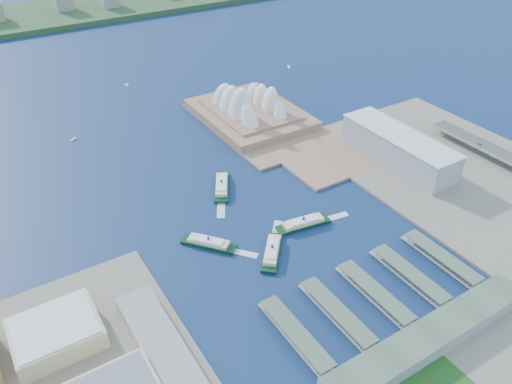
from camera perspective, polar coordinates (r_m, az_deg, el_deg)
ground at (r=485.30m, az=6.08°, el=-7.09°), size 3000.00×3000.00×0.00m
east_land at (r=615.95m, az=27.14°, el=-0.98°), size 240.00×500.00×3.00m
peninsula at (r=713.49m, az=0.34°, el=7.94°), size 135.00×220.00×3.00m
far_shore at (r=1318.45m, az=-22.02°, el=18.38°), size 2200.00×260.00×12.00m
opera_house at (r=714.68m, az=-0.70°, el=10.69°), size 134.00×180.00×58.00m
toaster_building at (r=635.06m, az=15.94°, el=4.88°), size 45.00×155.00×35.00m
ferry_wharves at (r=450.72m, az=13.43°, el=-11.24°), size 184.00×90.00×9.30m
terminal_building at (r=424.35m, az=19.32°, el=-15.41°), size 200.00×28.00×12.00m
far_skyline at (r=1291.67m, az=-22.13°, el=19.62°), size 1900.00×140.00×55.00m
ferry_a at (r=491.33m, az=-5.45°, el=-5.63°), size 45.48×50.76×10.30m
ferry_b at (r=570.02m, az=-3.95°, el=0.88°), size 43.41×59.88×11.40m
ferry_c at (r=479.74m, az=1.86°, el=-6.60°), size 47.98×52.42×10.73m
ferry_d at (r=515.21m, az=5.44°, el=-3.39°), size 59.22×23.07×10.91m
boat_b at (r=714.20m, az=-20.15°, el=5.70°), size 8.92×6.72×2.30m
boat_c at (r=919.26m, az=3.78°, el=14.12°), size 8.46×12.92×2.82m
boat_e at (r=866.77m, az=-14.57°, el=11.78°), size 4.43×10.01×2.37m
car_c at (r=689.50m, az=24.17°, el=5.04°), size 2.06×5.06×1.47m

